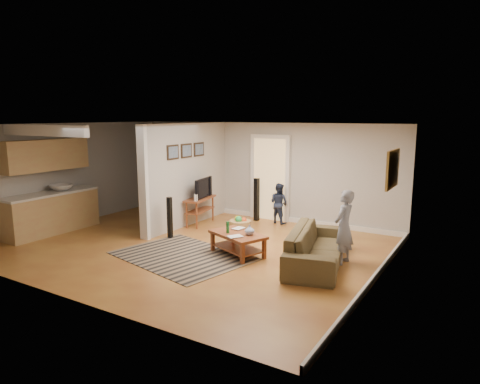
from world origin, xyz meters
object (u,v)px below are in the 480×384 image
object	(u,v)px
sofa	(316,264)
speaker_left	(170,218)
child	(342,263)
tv_console	(200,200)
speaker_right	(257,200)
toy_basket	(240,227)
coffee_table	(238,238)
toddler	(279,223)

from	to	relation	value
sofa	speaker_left	xyz separation A→B (m)	(-3.39, -0.07, 0.46)
speaker_left	child	size ratio (longest dim) A/B	0.67
tv_console	child	bearing A→B (deg)	-23.97
tv_console	child	distance (m)	4.10
tv_console	speaker_left	size ratio (longest dim) A/B	1.22
speaker_right	toy_basket	xyz separation A→B (m)	(0.31, -1.34, -0.37)
tv_console	coffee_table	bearing A→B (deg)	-47.24
tv_console	toddler	distance (m)	2.06
sofa	speaker_left	world-z (taller)	speaker_left
sofa	coffee_table	size ratio (longest dim) A/B	1.78
coffee_table	speaker_left	bearing A→B (deg)	173.37
coffee_table	speaker_left	xyz separation A→B (m)	(-1.91, 0.22, 0.12)
coffee_table	toy_basket	distance (m)	1.47
speaker_right	toy_basket	distance (m)	1.42
sofa	toy_basket	bearing A→B (deg)	52.70
speaker_left	speaker_right	xyz separation A→B (m)	(0.87, 2.38, 0.09)
toy_basket	speaker_left	bearing A→B (deg)	-138.54
toy_basket	toddler	distance (m)	1.44
speaker_right	toddler	size ratio (longest dim) A/B	1.09
sofa	coffee_table	world-z (taller)	coffee_table
coffee_table	tv_console	size ratio (longest dim) A/B	1.13
tv_console	speaker_right	size ratio (longest dim) A/B	1.01
speaker_right	child	distance (m)	3.60
speaker_left	child	distance (m)	3.84
tv_console	speaker_left	distance (m)	1.35
toddler	speaker_left	bearing A→B (deg)	71.23
tv_console	toddler	bearing A→B (deg)	24.44
sofa	speaker_right	bearing A→B (deg)	33.99
coffee_table	speaker_right	distance (m)	2.81
speaker_left	toy_basket	bearing A→B (deg)	40.32
child	toddler	world-z (taller)	child
coffee_table	toddler	world-z (taller)	coffee_table
toy_basket	tv_console	bearing A→B (deg)	167.73
coffee_table	speaker_right	size ratio (longest dim) A/B	1.15
coffee_table	toy_basket	bearing A→B (deg)	119.80
child	toddler	bearing A→B (deg)	-125.21
sofa	toddler	world-z (taller)	toddler
speaker_left	toddler	world-z (taller)	speaker_left
toddler	toy_basket	bearing A→B (deg)	90.54
coffee_table	toddler	distance (m)	2.72
speaker_left	child	bearing A→B (deg)	4.27
speaker_right	child	bearing A→B (deg)	-26.64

